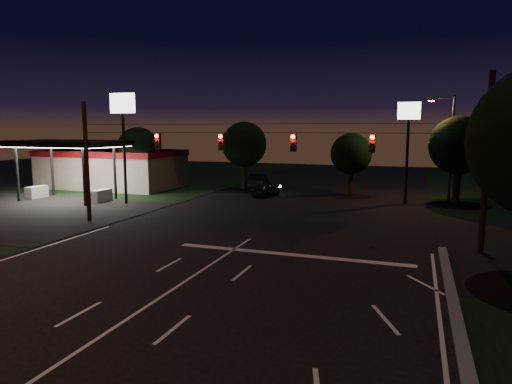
% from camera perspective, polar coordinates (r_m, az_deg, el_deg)
% --- Properties ---
extents(ground, '(140.00, 140.00, 0.00)m').
position_cam_1_polar(ground, '(14.57, -20.95, -17.86)').
color(ground, black).
rests_on(ground, ground).
extents(cross_street_left, '(20.00, 16.00, 0.02)m').
position_cam_1_polar(cross_street_left, '(39.17, -28.23, -2.20)').
color(cross_street_left, black).
rests_on(cross_street_left, ground).
extents(stop_bar, '(12.00, 0.50, 0.01)m').
position_cam_1_polar(stop_bar, '(22.99, 4.25, -7.80)').
color(stop_bar, silver).
rests_on(stop_bar, ground).
extents(utility_pole_right, '(0.30, 0.30, 9.00)m').
position_cam_1_polar(utility_pole_right, '(25.85, 26.23, -6.85)').
color(utility_pole_right, black).
rests_on(utility_pole_right, ground).
extents(utility_pole_left, '(0.28, 0.28, 8.00)m').
position_cam_1_polar(utility_pole_left, '(32.98, -20.07, -3.47)').
color(utility_pole_left, black).
rests_on(utility_pole_left, ground).
extents(signal_span, '(24.00, 0.40, 1.56)m').
position_cam_1_polar(signal_span, '(26.35, 0.02, 6.34)').
color(signal_span, black).
rests_on(signal_span, ground).
extents(gas_station, '(14.20, 16.10, 5.25)m').
position_cam_1_polar(gas_station, '(50.72, -17.81, 3.16)').
color(gas_station, gray).
rests_on(gas_station, ground).
extents(pole_sign_left_near, '(2.20, 0.30, 9.10)m').
position_cam_1_polar(pole_sign_left_near, '(39.17, -16.29, 8.68)').
color(pole_sign_left_near, black).
rests_on(pole_sign_left_near, ground).
extents(pole_sign_right, '(1.80, 0.30, 8.40)m').
position_cam_1_polar(pole_sign_right, '(39.89, 18.50, 7.51)').
color(pole_sign_right, black).
rests_on(pole_sign_right, ground).
extents(street_light_right_far, '(2.20, 0.35, 9.00)m').
position_cam_1_polar(street_light_right_far, '(41.97, 22.94, 5.93)').
color(street_light_right_far, black).
rests_on(street_light_right_far, ground).
extents(tree_far_a, '(4.20, 4.20, 6.42)m').
position_cam_1_polar(tree_far_a, '(48.14, -14.40, 5.29)').
color(tree_far_a, black).
rests_on(tree_far_a, ground).
extents(tree_far_b, '(4.60, 4.60, 6.98)m').
position_cam_1_polar(tree_far_b, '(47.10, -1.41, 5.92)').
color(tree_far_b, black).
rests_on(tree_far_b, ground).
extents(tree_far_c, '(3.80, 3.80, 5.86)m').
position_cam_1_polar(tree_far_c, '(43.43, 11.84, 4.65)').
color(tree_far_c, black).
rests_on(tree_far_c, ground).
extents(tree_far_d, '(4.80, 4.80, 7.30)m').
position_cam_1_polar(tree_far_d, '(41.17, 24.07, 5.26)').
color(tree_far_d, black).
rests_on(tree_far_d, ground).
extents(car_oncoming_a, '(2.06, 4.05, 1.32)m').
position_cam_1_polar(car_oncoming_a, '(42.68, 1.20, 0.39)').
color(car_oncoming_a, black).
rests_on(car_oncoming_a, ground).
extents(car_oncoming_b, '(2.39, 4.84, 1.52)m').
position_cam_1_polar(car_oncoming_b, '(48.70, 0.29, 1.44)').
color(car_oncoming_b, black).
rests_on(car_oncoming_b, ground).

